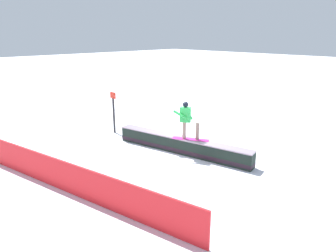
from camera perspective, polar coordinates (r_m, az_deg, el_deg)
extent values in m
plane|color=white|center=(12.76, 2.46, -4.90)|extent=(120.00, 120.00, 0.00)
cube|color=black|center=(12.65, 2.48, -3.60)|extent=(5.96, 1.68, 0.62)
cube|color=black|center=(12.70, 2.47, -4.25)|extent=(5.97, 1.69, 0.15)
cube|color=gray|center=(12.54, 2.50, -2.19)|extent=(5.98, 1.74, 0.04)
cube|color=#BF278E|center=(12.33, 4.15, -2.41)|extent=(1.39, 0.98, 0.01)
cylinder|color=gray|center=(12.27, 2.98, -0.76)|extent=(0.19, 0.19, 0.69)
cylinder|color=gray|center=(12.18, 5.39, -0.95)|extent=(0.19, 0.19, 0.69)
cube|color=green|center=(12.09, 3.20, 2.10)|extent=(0.47, 0.41, 0.58)
sphere|color=black|center=(11.99, 3.23, 3.95)|extent=(0.22, 0.22, 0.22)
cylinder|color=green|center=(11.96, 2.19, 2.10)|extent=(0.50, 0.35, 0.33)
cylinder|color=green|center=(12.22, 3.82, 2.39)|extent=(0.32, 0.24, 0.53)
cube|color=red|center=(9.91, -17.44, -9.14)|extent=(9.10, 1.98, 1.01)
cylinder|color=#262628|center=(15.27, -9.87, 1.87)|extent=(0.10, 0.10, 1.70)
cube|color=red|center=(15.05, -10.06, 5.55)|extent=(0.40, 0.04, 0.30)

